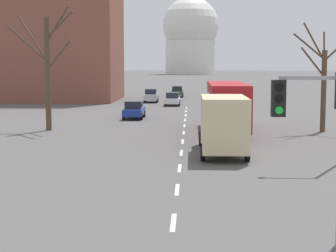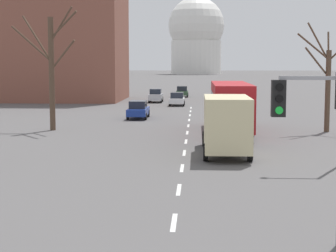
% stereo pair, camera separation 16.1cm
% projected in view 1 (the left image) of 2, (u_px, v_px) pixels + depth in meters
% --- Properties ---
extents(lane_stripe_1, '(0.16, 2.00, 0.01)m').
position_uv_depth(lane_stripe_1, '(173.00, 222.00, 17.17)').
color(lane_stripe_1, silver).
rests_on(lane_stripe_1, ground_plane).
extents(lane_stripe_2, '(0.16, 2.00, 0.01)m').
position_uv_depth(lane_stripe_2, '(177.00, 190.00, 21.64)').
color(lane_stripe_2, silver).
rests_on(lane_stripe_2, ground_plane).
extents(lane_stripe_3, '(0.16, 2.00, 0.01)m').
position_uv_depth(lane_stripe_3, '(180.00, 168.00, 26.11)').
color(lane_stripe_3, silver).
rests_on(lane_stripe_3, ground_plane).
extents(lane_stripe_4, '(0.16, 2.00, 0.01)m').
position_uv_depth(lane_stripe_4, '(181.00, 153.00, 30.58)').
color(lane_stripe_4, silver).
rests_on(lane_stripe_4, ground_plane).
extents(lane_stripe_5, '(0.16, 2.00, 0.01)m').
position_uv_depth(lane_stripe_5, '(183.00, 141.00, 35.05)').
color(lane_stripe_5, silver).
rests_on(lane_stripe_5, ground_plane).
extents(lane_stripe_6, '(0.16, 2.00, 0.01)m').
position_uv_depth(lane_stripe_6, '(184.00, 133.00, 39.52)').
color(lane_stripe_6, silver).
rests_on(lane_stripe_6, ground_plane).
extents(lane_stripe_7, '(0.16, 2.00, 0.01)m').
position_uv_depth(lane_stripe_7, '(184.00, 126.00, 43.99)').
color(lane_stripe_7, silver).
rests_on(lane_stripe_7, ground_plane).
extents(lane_stripe_8, '(0.16, 2.00, 0.01)m').
position_uv_depth(lane_stripe_8, '(185.00, 120.00, 48.45)').
color(lane_stripe_8, silver).
rests_on(lane_stripe_8, ground_plane).
extents(lane_stripe_9, '(0.16, 2.00, 0.01)m').
position_uv_depth(lane_stripe_9, '(186.00, 115.00, 52.92)').
color(lane_stripe_9, silver).
rests_on(lane_stripe_9, ground_plane).
extents(lane_stripe_10, '(0.16, 2.00, 0.01)m').
position_uv_depth(lane_stripe_10, '(186.00, 111.00, 57.39)').
color(lane_stripe_10, silver).
rests_on(lane_stripe_10, ground_plane).
extents(lane_stripe_11, '(0.16, 2.00, 0.01)m').
position_uv_depth(lane_stripe_11, '(186.00, 108.00, 61.86)').
color(lane_stripe_11, silver).
rests_on(lane_stripe_11, ground_plane).
extents(traffic_signal_near_right, '(2.02, 0.34, 4.72)m').
position_uv_depth(traffic_signal_near_right, '(320.00, 112.00, 14.62)').
color(traffic_signal_near_right, '#9E9EA3').
rests_on(traffic_signal_near_right, ground_plane).
extents(street_lamp_right, '(2.55, 0.36, 9.38)m').
position_uv_depth(street_lamp_right, '(336.00, 45.00, 26.90)').
color(street_lamp_right, '#9E9EA3').
rests_on(street_lamp_right, ground_plane).
extents(sedan_near_left, '(1.74, 4.42, 1.59)m').
position_uv_depth(sedan_near_left, '(134.00, 110.00, 49.64)').
color(sedan_near_left, navy).
rests_on(sedan_near_left, ground_plane).
extents(sedan_near_right, '(1.69, 4.08, 1.71)m').
position_uv_depth(sedan_near_right, '(151.00, 96.00, 70.58)').
color(sedan_near_right, '#B7B7BC').
rests_on(sedan_near_right, ground_plane).
extents(sedan_mid_centre, '(1.76, 4.23, 1.54)m').
position_uv_depth(sedan_mid_centre, '(173.00, 99.00, 65.13)').
color(sedan_mid_centre, silver).
rests_on(sedan_mid_centre, ground_plane).
extents(sedan_far_left, '(1.78, 4.12, 1.59)m').
position_uv_depth(sedan_far_left, '(177.00, 92.00, 82.05)').
color(sedan_far_left, '#2D4C33').
rests_on(sedan_far_left, ground_plane).
extents(city_bus, '(2.66, 10.80, 3.48)m').
position_uv_depth(city_bus, '(227.00, 103.00, 39.61)').
color(city_bus, red).
rests_on(city_bus, ground_plane).
extents(delivery_truck, '(2.44, 7.20, 3.14)m').
position_uv_depth(delivery_truck, '(223.00, 123.00, 30.03)').
color(delivery_truck, '#333842').
rests_on(delivery_truck, ground_plane).
extents(bare_tree_left_near, '(5.01, 2.83, 8.89)m').
position_uv_depth(bare_tree_left_near, '(47.00, 67.00, 40.42)').
color(bare_tree_left_near, brown).
rests_on(bare_tree_left_near, ground_plane).
extents(bare_tree_right_near, '(4.06, 3.24, 7.76)m').
position_uv_depth(bare_tree_right_near, '(323.00, 81.00, 39.72)').
color(bare_tree_right_near, brown).
rests_on(bare_tree_right_near, ground_plane).
extents(capitol_dome, '(25.91, 25.91, 36.60)m').
position_uv_depth(capitol_dome, '(191.00, 36.00, 260.77)').
color(capitol_dome, silver).
rests_on(capitol_dome, ground_plane).
extents(apartment_block_left, '(18.00, 14.00, 18.11)m').
position_uv_depth(apartment_block_left, '(50.00, 32.00, 74.25)').
color(apartment_block_left, brown).
rests_on(apartment_block_left, ground_plane).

